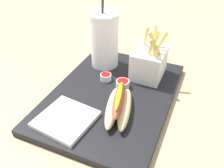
# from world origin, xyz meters

# --- Properties ---
(ground_plane) EXTENTS (2.40, 2.40, 0.02)m
(ground_plane) POSITION_xyz_m (0.00, 0.00, -0.01)
(ground_plane) COLOR tan
(food_tray) EXTENTS (0.43, 0.31, 0.02)m
(food_tray) POSITION_xyz_m (0.00, 0.00, 0.01)
(food_tray) COLOR black
(food_tray) RESTS_ON ground_plane
(soda_cup) EXTENTS (0.09, 0.09, 0.25)m
(soda_cup) POSITION_xyz_m (-0.13, -0.08, 0.10)
(soda_cup) COLOR white
(soda_cup) RESTS_ON food_tray
(fries_basket) EXTENTS (0.10, 0.09, 0.15)m
(fries_basket) POSITION_xyz_m (-0.12, 0.06, 0.06)
(fries_basket) COLOR white
(fries_basket) RESTS_ON food_tray
(hot_dog_1) EXTENTS (0.16, 0.10, 0.06)m
(hot_dog_1) POSITION_xyz_m (0.07, 0.05, 0.04)
(hot_dog_1) COLOR #E5C689
(hot_dog_1) RESTS_ON food_tray
(ketchup_cup_1) EXTENTS (0.03, 0.03, 0.02)m
(ketchup_cup_1) POSITION_xyz_m (-0.05, -0.04, 0.03)
(ketchup_cup_1) COLOR white
(ketchup_cup_1) RESTS_ON food_tray
(ketchup_cup_2) EXTENTS (0.04, 0.04, 0.02)m
(ketchup_cup_2) POSITION_xyz_m (-0.04, 0.02, 0.03)
(ketchup_cup_2) COLOR white
(ketchup_cup_2) RESTS_ON food_tray
(napkin_stack) EXTENTS (0.13, 0.14, 0.01)m
(napkin_stack) POSITION_xyz_m (0.14, -0.06, 0.03)
(napkin_stack) COLOR white
(napkin_stack) RESTS_ON food_tray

